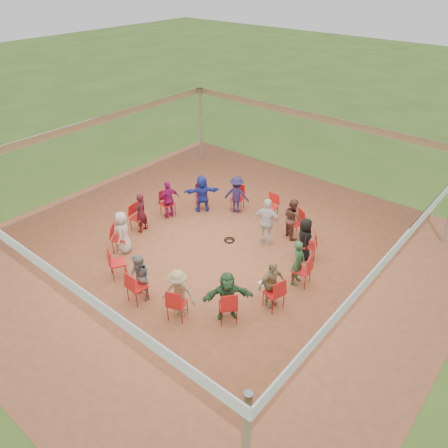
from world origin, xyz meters
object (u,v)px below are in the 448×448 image
Objects in this scene: chair_11 at (137,287)px; person_seated_6 at (169,200)px; chair_1 at (302,270)px; chair_7 at (167,204)px; chair_12 at (177,303)px; laptop at (267,282)px; chair_0 at (274,293)px; chair_9 at (120,238)px; person_seated_2 at (304,239)px; person_seated_8 at (123,232)px; chair_8 at (138,218)px; person_seated_3 at (292,218)px; cable_coil at (229,240)px; chair_5 at (237,198)px; person_seated_5 at (202,193)px; person_seated_1 at (298,263)px; standing_person at (267,222)px; chair_10 at (118,263)px; person_seated_7 at (141,213)px; person_seated_0 at (271,284)px; person_seated_9 at (140,278)px; person_seated_10 at (179,293)px; person_seated_11 at (227,296)px; chair_6 at (202,197)px; chair_3 at (295,223)px; chair_13 at (228,306)px; person_seated_4 at (237,195)px.

person_seated_6 is (-2.40, 3.43, 0.21)m from chair_11.
chair_1 and chair_7 have the same top height.
laptop is (1.29, 1.86, 0.17)m from chair_12.
chair_9 is at bearing 115.71° from chair_0.
person_seated_2 is 5.23m from person_seated_8.
person_seated_3 is at bearing 115.10° from chair_8.
chair_0 is at bearing 38.57° from chair_11.
person_seated_6 is at bearing -176.25° from cable_coil.
chair_5 is at bearing 90.00° from chair_12.
person_seated_1 is at bearing 115.71° from person_seated_5.
person_seated_2 is at bearing 164.95° from standing_person.
chair_10 is 2.40× the size of laptop.
person_seated_7 is at bearing 127.55° from chair_12.
standing_person is at bearing 118.02° from person_seated_6.
person_seated_0 is 3.26m from person_seated_9.
person_seated_9 is at bearing 167.14° from person_seated_10.
chair_0 is at bearing 7.25° from person_seated_11.
person_seated_9 is (0.96, -5.13, 0.21)m from chair_5.
person_seated_1 is 5.10m from person_seated_8.
person_seated_9 is 1.00× the size of person_seated_10.
person_seated_7 is at bearing 28.38° from chair_6.
chair_0 is 4.28m from chair_10.
person_seated_1 is at bearing 115.10° from chair_6.
person_seated_11 reaches higher than chair_7.
chair_3 and chair_8 have the same top height.
chair_12 is at bearing 25.71° from chair_10.
person_seated_11 is at bearing 151.62° from chair_1.
person_seated_3 is 0.93m from standing_person.
laptop is at bearing 150.49° from person_seated_2.
chair_13 is 5.36m from person_seated_5.
person_seated_1 is 1.00× the size of person_seated_4.
person_seated_0 and person_seated_3 have the same top height.
chair_7 is 2.33m from person_seated_4.
person_seated_4 is at bearing 139.82° from chair_8.
chair_5 and chair_9 have the same top height.
person_seated_1 is 0.85× the size of standing_person.
person_seated_8 is (-0.06, -3.34, 0.21)m from chair_6.
chair_1 is at bearing 103.15° from person_seated_6.
person_seated_10 is at bearing 154.29° from person_seated_0.
laptop is at bearing 139.13° from person_seated_3.
chair_13 is at bearing 50.40° from person_seated_8.
chair_5 is at bearing 167.14° from chair_6.
chair_5 is (-3.77, 2.03, 0.00)m from chair_1.
chair_6 is 3.41m from chair_9.
cable_coil is (-2.18, -0.68, -0.64)m from person_seated_2.
person_seated_0 is (4.74, 0.91, 0.21)m from chair_9.
chair_7 is 0.69× the size of person_seated_1.
person_seated_7 is (-3.65, 2.05, 0.21)m from chair_12.
person_seated_10 is at bearing 51.43° from person_seated_7.
chair_1 is at bearing 23.05° from person_seated_11.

